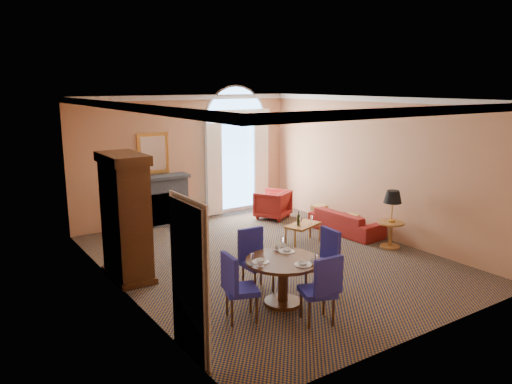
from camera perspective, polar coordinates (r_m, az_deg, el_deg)
ground at (r=10.21m, az=1.57°, el=-7.65°), size 7.50×7.50×0.00m
room_envelope at (r=10.18m, az=-0.64°, el=6.82°), size 6.04×7.52×3.45m
armoire at (r=9.22m, az=-14.65°, el=-3.05°), size 0.66×1.17×2.29m
dining_table at (r=8.05m, az=3.12°, el=-9.05°), size 1.20×1.20×0.96m
dining_chair_north at (r=8.59m, az=-0.17°, el=-7.25°), size 0.49×0.50×1.07m
dining_chair_south at (r=7.44m, az=7.62°, el=-10.55°), size 0.60×0.60×1.07m
dining_chair_east at (r=8.64m, az=7.94°, el=-7.26°), size 0.59×0.59×1.07m
dining_chair_west at (r=7.46m, az=-2.32°, el=-10.38°), size 0.60×0.60×1.07m
sofa at (r=12.04m, az=10.23°, el=-3.37°), size 0.84×1.90×0.54m
armchair at (r=13.13m, az=1.91°, el=-1.41°), size 1.09×1.10×0.74m
coffee_table at (r=11.15m, az=5.39°, el=-3.82°), size 0.94×0.70×0.74m
side_table at (r=11.06m, az=15.27°, el=-2.16°), size 0.57×0.57×1.23m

